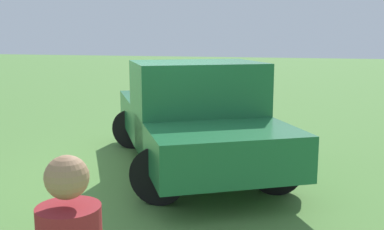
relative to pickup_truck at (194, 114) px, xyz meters
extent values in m
plane|color=#54843D|center=(-0.63, -0.34, -0.94)|extent=(80.00, 80.00, 0.00)
cylinder|color=black|center=(-1.56, 1.08, -0.55)|extent=(0.78, 0.22, 0.78)
cylinder|color=black|center=(-0.11, 1.90, -0.55)|extent=(0.78, 0.22, 0.78)
cylinder|color=black|center=(-0.02, -1.67, -0.55)|extent=(0.78, 0.22, 0.78)
cylinder|color=black|center=(1.44, -0.85, -0.55)|extent=(0.78, 0.22, 0.78)
cube|color=#1E6638|center=(-0.79, 1.40, -0.21)|extent=(2.69, 2.69, 0.64)
cube|color=#1E6638|center=(0.08, -0.15, 0.17)|extent=(2.49, 2.34, 1.40)
cube|color=slate|center=(0.08, -0.15, 0.61)|extent=(2.24, 2.06, 0.48)
cube|color=#1E6638|center=(0.57, -1.01, -0.23)|extent=(2.88, 3.03, 0.60)
cube|color=silver|center=(-1.24, 2.21, -0.47)|extent=(1.71, 1.03, 0.16)
sphere|color=#A87A56|center=(0.80, -5.28, 0.61)|extent=(0.22, 0.22, 0.22)
camera|label=1|loc=(1.94, -7.14, 1.29)|focal=42.37mm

